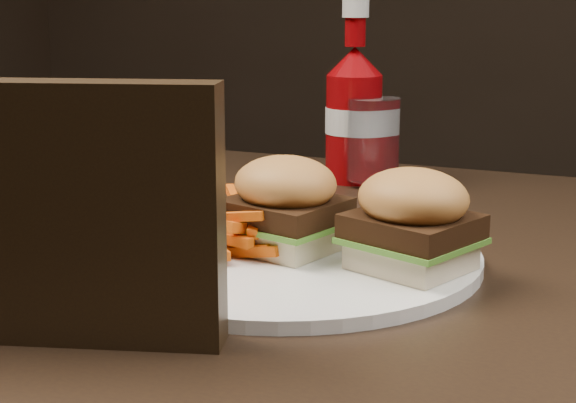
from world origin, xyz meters
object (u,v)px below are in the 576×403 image
at_px(ketchup_bottle, 354,131).
at_px(tumbler, 373,139).
at_px(dining_table, 263,259).
at_px(plate, 283,256).

bearing_deg(ketchup_bottle, tumbler, -30.91).
relative_size(ketchup_bottle, tumbler, 1.39).
distance_m(dining_table, tumbler, 0.27).
height_order(dining_table, plate, plate).
bearing_deg(dining_table, plate, -52.29).
bearing_deg(dining_table, ketchup_bottle, 91.85).
height_order(ketchup_bottle, tumbler, ketchup_bottle).
relative_size(dining_table, plate, 3.65).
height_order(plate, ketchup_bottle, ketchup_bottle).
xyz_separation_m(plate, tumbler, (-0.03, 0.32, 0.05)).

